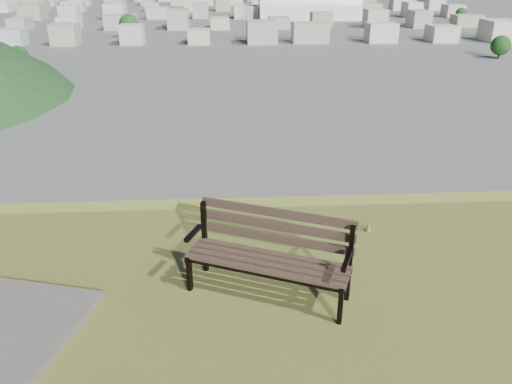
{
  "coord_description": "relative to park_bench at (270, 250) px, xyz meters",
  "views": [
    {
      "loc": [
        0.58,
        -2.5,
        28.22
      ],
      "look_at": [
        0.95,
        3.88,
        25.3
      ],
      "focal_mm": 35.0,
      "sensor_mm": 36.0,
      "label": 1
    }
  ],
  "objects": [
    {
      "name": "park_bench",
      "position": [
        0.0,
        0.0,
        0.0
      ],
      "size": [
        1.78,
        1.17,
        0.89
      ],
      "rotation": [
        0.0,
        0.0,
        -0.4
      ],
      "color": "#3F2E24",
      "rests_on": "hilltop_mesa"
    },
    {
      "name": "city_blocks",
      "position": [
        -0.99,
        392.47,
        -22.0
      ],
      "size": [
        395.0,
        361.0,
        7.0
      ],
      "color": "beige",
      "rests_on": "ground"
    },
    {
      "name": "arena",
      "position": [
        46.58,
        290.82,
        -19.96
      ],
      "size": [
        56.25,
        24.84,
        23.52
      ],
      "rotation": [
        0.0,
        0.0,
        -0.02
      ],
      "color": "silver",
      "rests_on": "ground"
    },
    {
      "name": "city_trees",
      "position": [
        -27.38,
        317.03,
        -20.67
      ],
      "size": [
        406.52,
        387.2,
        9.98
      ],
      "color": "#332419",
      "rests_on": "ground"
    }
  ]
}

